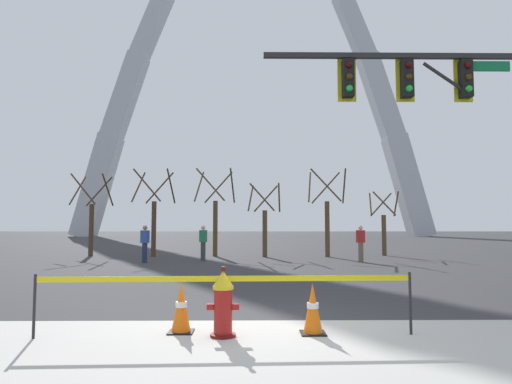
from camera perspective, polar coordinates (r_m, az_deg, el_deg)
The scene contains 16 objects.
ground_plane at distance 7.48m, azimuth 2.31°, elevation -16.43°, with size 240.00×240.00×0.00m, color #333335.
fire_hydrant at distance 6.59m, azimuth -4.19°, elevation -13.95°, with size 0.46×0.48×0.99m.
caution_tape_barrier at distance 6.57m, azimuth -3.83°, elevation -12.61°, with size 5.37×0.22×0.90m.
traffic_cone_by_hydrant at distance 6.80m, azimuth 7.22°, elevation -14.56°, with size 0.36×0.36×0.73m.
traffic_cone_mid_sidewalk at distance 6.92m, azimuth -9.47°, elevation -14.35°, with size 0.36×0.36×0.73m.
traffic_signal_gantry at distance 11.71m, azimuth 23.63°, elevation 9.36°, with size 6.42×0.44×6.00m.
monument_arch at distance 70.45m, azimuth -0.35°, elevation 13.60°, with size 53.65×3.21×53.56m.
tree_far_left at distance 25.04m, azimuth -20.15°, elevation -3.32°, with size 1.96×1.97×4.25m.
tree_left_mid at distance 23.63m, azimuth -12.83°, elevation -3.23°, with size 2.04×2.05×4.44m.
tree_center_left at distance 23.49m, azimuth -5.19°, elevation -3.24°, with size 2.07×2.09×4.51m.
tree_center_right at distance 22.82m, azimuth 1.11°, elevation -4.13°, with size 1.72×1.73×3.70m.
tree_right_mid at distance 23.20m, azimuth 9.00°, elevation -3.28°, with size 2.04×2.05×4.43m.
tree_far_right at distance 24.91m, azimuth 15.90°, elevation -4.31°, with size 1.57×1.58×3.38m.
pedestrian_walking_left at distance 20.58m, azimuth -6.72°, elevation -6.39°, with size 0.35×0.22×1.59m.
pedestrian_standing_center at distance 20.33m, azimuth 13.14°, elevation -6.33°, with size 0.38×0.38×1.59m.
pedestrian_walking_right at distance 19.94m, azimuth -13.93°, elevation -6.36°, with size 0.39×0.33×1.59m.
Camera 1 is at (-0.37, -7.31, 1.57)m, focal length 31.53 mm.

